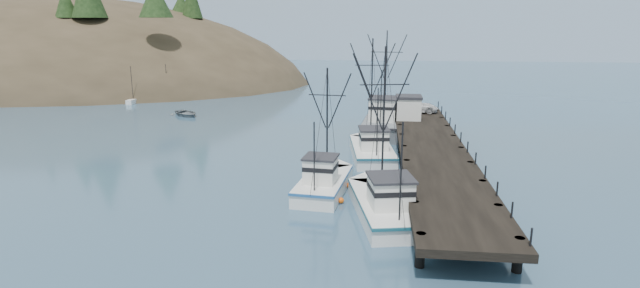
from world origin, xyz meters
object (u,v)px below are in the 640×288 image
object	(u,v)px
trawler_near	(384,203)
motorboat	(186,116)
trawler_mid	(325,182)
work_vessel	(384,122)
pickup_truck	(416,106)
pier_shed	(408,107)
trawler_far	(371,149)
pier	(432,150)

from	to	relation	value
trawler_near	motorboat	size ratio (longest dim) A/B	2.36
trawler_mid	work_vessel	distance (m)	23.72
motorboat	pickup_truck	bearing A→B (deg)	-54.52
trawler_mid	pickup_truck	bearing A→B (deg)	71.17
trawler_near	pickup_truck	world-z (taller)	trawler_near
pier_shed	pickup_truck	distance (m)	4.74
motorboat	work_vessel	bearing A→B (deg)	-61.02
trawler_near	trawler_mid	size ratio (longest dim) A/B	1.18
trawler_mid	trawler_far	size ratio (longest dim) A/B	0.84
pier	work_vessel	world-z (taller)	work_vessel
pier	pier_shed	world-z (taller)	pier_shed
pickup_truck	trawler_mid	bearing A→B (deg)	159.11
motorboat	pier	bearing A→B (deg)	-80.97
trawler_far	pier_shed	distance (m)	11.44
trawler_far	pier_shed	size ratio (longest dim) A/B	3.76
trawler_near	motorboat	world-z (taller)	trawler_near
trawler_mid	pier_shed	xyz separation A→B (m)	(7.70, 21.43, 2.60)
work_vessel	motorboat	world-z (taller)	work_vessel
pier	motorboat	world-z (taller)	pier
pickup_truck	motorboat	world-z (taller)	pickup_truck
trawler_mid	pier_shed	size ratio (longest dim) A/B	3.16
work_vessel	pickup_truck	bearing A→B (deg)	34.60
pickup_truck	motorboat	distance (m)	32.85
pier	pickup_truck	distance (m)	18.04
work_vessel	motorboat	distance (m)	29.38
pier	trawler_near	size ratio (longest dim) A/B	3.67
pier	pickup_truck	xyz separation A→B (m)	(-0.34, 18.00, 1.10)
trawler_mid	trawler_far	distance (m)	11.64
trawler_near	trawler_mid	world-z (taller)	trawler_near
trawler_far	pier_shed	bearing A→B (deg)	68.20
trawler_mid	pickup_truck	distance (m)	27.52
pier	pickup_truck	bearing A→B (deg)	91.07
pickup_truck	pier_shed	bearing A→B (deg)	163.62
pier_shed	pickup_truck	xyz separation A→B (m)	(1.16, 4.55, -0.63)
pier	trawler_mid	bearing A→B (deg)	-139.04
trawler_far	trawler_mid	bearing A→B (deg)	-107.80
trawler_mid	motorboat	bearing A→B (deg)	127.40
work_vessel	trawler_far	bearing A→B (deg)	-96.08
trawler_far	work_vessel	xyz separation A→B (m)	(1.29, 12.14, 0.41)
trawler_mid	motorboat	xyz separation A→B (m)	(-23.52, 30.77, -0.82)
pickup_truck	motorboat	bearing A→B (deg)	79.54
pier_shed	motorboat	world-z (taller)	pier_shed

